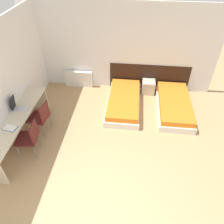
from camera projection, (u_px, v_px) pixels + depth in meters
The scene contains 13 objects.
ground_plane at pixel (98, 219), 4.05m from camera, with size 20.00×20.00×0.00m, color tan.
wall_back at pixel (119, 49), 6.56m from camera, with size 5.87×0.05×2.70m.
wall_left at pixel (6, 84), 5.07m from camera, with size 0.05×5.44×2.70m.
headboard_panel at pixel (149, 77), 7.04m from camera, with size 2.53×0.03×0.88m.
bed_near_window at pixel (124, 102), 6.50m from camera, with size 0.96×2.00×0.35m.
bed_near_door at pixel (174, 105), 6.37m from camera, with size 0.96×2.00×0.35m.
nightstand at pixel (148, 87), 7.02m from camera, with size 0.40×0.38×0.43m.
radiator at pixel (79, 79), 7.28m from camera, with size 0.93×0.12×0.55m.
desk at pixel (18, 122), 5.20m from camera, with size 0.50×2.59×0.74m.
chair_near_laptop at pixel (40, 116), 5.51m from camera, with size 0.51×0.51×0.88m.
chair_near_notebook at pixel (29, 137), 4.96m from camera, with size 0.51×0.51×0.88m.
laptop at pixel (18, 107), 5.30m from camera, with size 0.37×0.25×0.37m.
open_notebook at pixel (10, 128), 4.83m from camera, with size 0.32×0.24×0.02m.
Camera 1 is at (0.47, -1.76, 4.14)m, focal length 35.00 mm.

